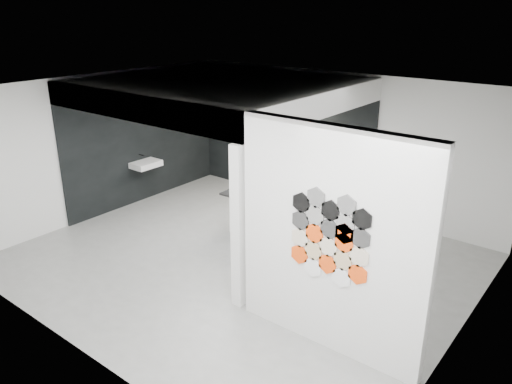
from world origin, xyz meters
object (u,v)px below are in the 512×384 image
object	(u,v)px
kettle	(323,143)
utensil_cup	(249,130)
kitchen_island	(267,216)
glass_vase	(338,146)
stockpot	(246,127)
partition_panel	(330,242)
bottle_dark	(276,134)
glass_bowl	(336,146)
wall_basin	(146,164)

from	to	relation	value
kettle	utensil_cup	bearing A→B (deg)	174.55
kitchen_island	utensil_cup	distance (m)	2.85
glass_vase	stockpot	bearing A→B (deg)	180.00
kitchen_island	utensil_cup	size ratio (longest dim) A/B	18.13
partition_panel	kettle	size ratio (longest dim) A/B	18.00
glass_vase	utensil_cup	world-z (taller)	glass_vase
kitchen_island	stockpot	bearing A→B (deg)	134.77
utensil_cup	kitchen_island	bearing A→B (deg)	-44.19
kitchen_island	kettle	bearing A→B (deg)	87.42
kettle	partition_panel	bearing A→B (deg)	-63.52
utensil_cup	partition_panel	bearing A→B (deg)	-41.60
glass_vase	bottle_dark	distance (m)	1.50
glass_bowl	kettle	bearing A→B (deg)	180.00
kettle	utensil_cup	xyz separation A→B (m)	(-1.94, 0.00, -0.02)
kettle	glass_vase	xyz separation A→B (m)	(0.33, 0.00, -0.00)
wall_basin	stockpot	bearing A→B (deg)	63.22
kitchen_island	partition_panel	bearing A→B (deg)	-41.45
partition_panel	glass_vase	size ratio (longest dim) A/B	22.33
glass_bowl	utensil_cup	xyz separation A→B (m)	(-2.25, 0.00, -0.00)
partition_panel	utensil_cup	bearing A→B (deg)	138.40
partition_panel	wall_basin	distance (m)	5.78
kettle	wall_basin	bearing A→B (deg)	-151.41
wall_basin	glass_bowl	distance (m)	3.98
kettle	glass_bowl	distance (m)	0.30
bottle_dark	kitchen_island	bearing A→B (deg)	-58.42
glass_bowl	utensil_cup	distance (m)	2.25
partition_panel	glass_bowl	xyz separation A→B (m)	(-2.11, 3.87, -0.03)
partition_panel	bottle_dark	world-z (taller)	partition_panel
kitchen_island	glass_vase	xyz separation A→B (m)	(0.35, 1.87, 0.97)
wall_basin	stockpot	world-z (taller)	stockpot
utensil_cup	kettle	bearing A→B (deg)	0.00
partition_panel	bottle_dark	bearing A→B (deg)	132.78
partition_panel	glass_vase	bearing A→B (deg)	118.23
glass_bowl	glass_vase	distance (m)	0.04
partition_panel	bottle_dark	distance (m)	5.27
wall_basin	glass_bowl	bearing A→B (deg)	31.59
glass_vase	kitchen_island	bearing A→B (deg)	-100.60
partition_panel	stockpot	bearing A→B (deg)	138.85
kitchen_island	bottle_dark	distance (m)	2.41
kitchen_island	stockpot	xyz separation A→B (m)	(-2.00, 1.87, 1.01)
kitchen_island	glass_bowl	world-z (taller)	glass_bowl
stockpot	utensil_cup	bearing A→B (deg)	0.00
kettle	stockpot	bearing A→B (deg)	174.55
stockpot	glass_vase	size ratio (longest dim) A/B	2.01
kettle	bottle_dark	size ratio (longest dim) A/B	1.04
wall_basin	kettle	bearing A→B (deg)	34.04
kitchen_island	glass_vase	world-z (taller)	glass_vase
kettle	glass_vase	size ratio (longest dim) A/B	1.24
kitchen_island	bottle_dark	xyz separation A→B (m)	(-1.15, 1.87, 0.98)
glass_bowl	glass_vase	size ratio (longest dim) A/B	1.05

